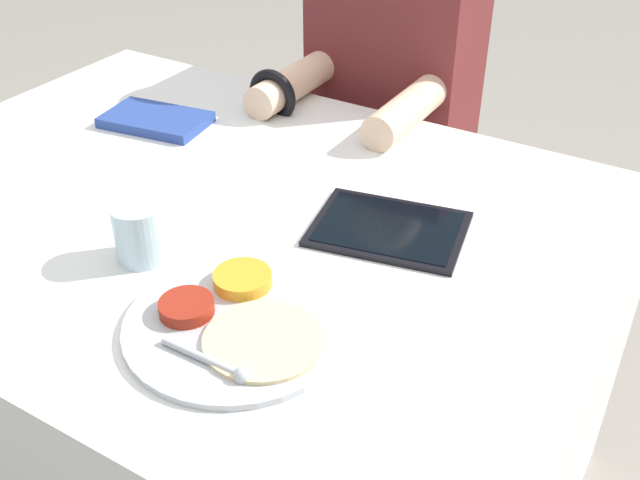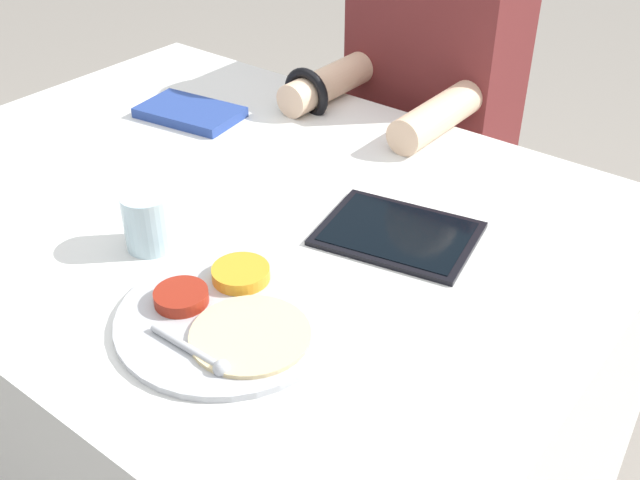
# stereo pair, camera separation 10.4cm
# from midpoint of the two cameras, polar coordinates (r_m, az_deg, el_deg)

# --- Properties ---
(ground_plane) EXTENTS (12.00, 12.00, 0.00)m
(ground_plane) POSITION_cam_midpoint_polar(r_m,az_deg,el_deg) (1.73, -3.49, -17.46)
(ground_plane) COLOR gray
(dining_table) EXTENTS (1.28, 0.95, 0.71)m
(dining_table) POSITION_cam_midpoint_polar(r_m,az_deg,el_deg) (1.47, -3.96, -8.79)
(dining_table) COLOR silver
(dining_table) RESTS_ON ground_plane
(thali_tray) EXTENTS (0.30, 0.30, 0.03)m
(thali_tray) POSITION_cam_midpoint_polar(r_m,az_deg,el_deg) (0.99, -4.03, -5.75)
(thali_tray) COLOR #B7BABF
(thali_tray) RESTS_ON dining_table
(red_notebook) EXTENTS (0.22, 0.15, 0.02)m
(red_notebook) POSITION_cam_midpoint_polar(r_m,az_deg,el_deg) (1.55, -7.97, 9.51)
(red_notebook) COLOR silver
(red_notebook) RESTS_ON dining_table
(tablet_device) EXTENTS (0.26, 0.22, 0.01)m
(tablet_device) POSITION_cam_midpoint_polar(r_m,az_deg,el_deg) (1.16, 8.50, 0.41)
(tablet_device) COLOR black
(tablet_device) RESTS_ON dining_table
(person_diner) EXTENTS (0.37, 0.45, 1.18)m
(person_diner) POSITION_cam_midpoint_polar(r_m,az_deg,el_deg) (1.79, 9.81, 7.14)
(person_diner) COLOR black
(person_diner) RESTS_ON ground_plane
(drinking_glass) EXTENTS (0.08, 0.08, 0.09)m
(drinking_glass) POSITION_cam_midpoint_polar(r_m,az_deg,el_deg) (1.13, -10.37, 1.37)
(drinking_glass) COLOR silver
(drinking_glass) RESTS_ON dining_table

